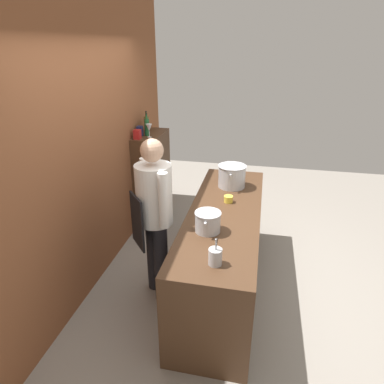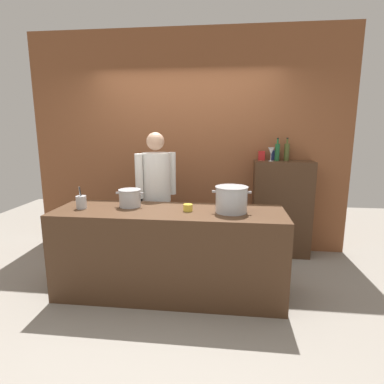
{
  "view_description": "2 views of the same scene",
  "coord_description": "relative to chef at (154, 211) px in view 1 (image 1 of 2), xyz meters",
  "views": [
    {
      "loc": [
        -2.98,
        -0.3,
        2.42
      ],
      "look_at": [
        0.19,
        0.37,
        0.98
      ],
      "focal_mm": 31.54,
      "sensor_mm": 36.0,
      "label": 1
    },
    {
      "loc": [
        0.59,
        -3.0,
        1.71
      ],
      "look_at": [
        0.2,
        0.33,
        1.02
      ],
      "focal_mm": 29.41,
      "sensor_mm": 36.0,
      "label": 2
    }
  ],
  "objects": [
    {
      "name": "bar_cabinet",
      "position": [
        1.58,
        0.55,
        -0.32
      ],
      "size": [
        0.76,
        0.32,
        1.29
      ],
      "primitive_type": "cube",
      "color": "#472D1C",
      "rests_on": "ground_plane"
    },
    {
      "name": "stockpot_small",
      "position": [
        -0.16,
        -0.54,
        0.03
      ],
      "size": [
        0.3,
        0.23,
        0.18
      ],
      "color": "#B7BABF",
      "rests_on": "prep_counter"
    },
    {
      "name": "ground_plane",
      "position": [
        0.27,
        -0.64,
        -0.96
      ],
      "size": [
        8.0,
        8.0,
        0.0
      ],
      "primitive_type": "plane",
      "color": "gray"
    },
    {
      "name": "stockpot_large",
      "position": [
        0.89,
        -0.64,
        0.06
      ],
      "size": [
        0.38,
        0.32,
        0.25
      ],
      "color": "#B7BABF",
      "rests_on": "prep_counter"
    },
    {
      "name": "wine_bottle_green",
      "position": [
        1.48,
        0.56,
        0.44
      ],
      "size": [
        0.06,
        0.06,
        0.3
      ],
      "color": "#1E592D",
      "rests_on": "bar_cabinet"
    },
    {
      "name": "prep_counter",
      "position": [
        0.27,
        -0.64,
        -0.51
      ],
      "size": [
        2.31,
        0.7,
        0.9
      ],
      "primitive_type": "cube",
      "color": "#472D1C",
      "rests_on": "ground_plane"
    },
    {
      "name": "chef",
      "position": [
        0.0,
        0.0,
        0.0
      ],
      "size": [
        0.45,
        0.43,
        1.66
      ],
      "rotation": [
        0.0,
        0.0,
        3.84
      ],
      "color": "black",
      "rests_on": "ground_plane"
    },
    {
      "name": "spice_tin_navy",
      "position": [
        1.45,
        0.65,
        0.39
      ],
      "size": [
        0.07,
        0.07,
        0.13
      ],
      "primitive_type": "cube",
      "color": "navy",
      "rests_on": "bar_cabinet"
    },
    {
      "name": "utensil_crock",
      "position": [
        -0.63,
        -0.67,
        0.0
      ],
      "size": [
        0.1,
        0.1,
        0.23
      ],
      "color": "#B7BABF",
      "rests_on": "prep_counter"
    },
    {
      "name": "brick_back_panel",
      "position": [
        0.27,
        0.76,
        0.54
      ],
      "size": [
        4.4,
        0.1,
        3.0
      ],
      "primitive_type": "cube",
      "color": "brown",
      "rests_on": "ground_plane"
    },
    {
      "name": "butter_jar",
      "position": [
        0.47,
        -0.65,
        -0.03
      ],
      "size": [
        0.09,
        0.09,
        0.07
      ],
      "primitive_type": "cylinder",
      "color": "yellow",
      "rests_on": "prep_counter"
    },
    {
      "name": "spice_tin_red",
      "position": [
        1.29,
        0.63,
        0.38
      ],
      "size": [
        0.08,
        0.08,
        0.12
      ],
      "primitive_type": "cube",
      "color": "red",
      "rests_on": "bar_cabinet"
    },
    {
      "name": "wine_glass_short",
      "position": [
        1.4,
        0.5,
        0.45
      ],
      "size": [
        0.08,
        0.08,
        0.18
      ],
      "color": "silver",
      "rests_on": "bar_cabinet"
    },
    {
      "name": "wine_bottle_olive",
      "position": [
        1.61,
        0.61,
        0.44
      ],
      "size": [
        0.07,
        0.07,
        0.3
      ],
      "color": "#475123",
      "rests_on": "bar_cabinet"
    }
  ]
}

